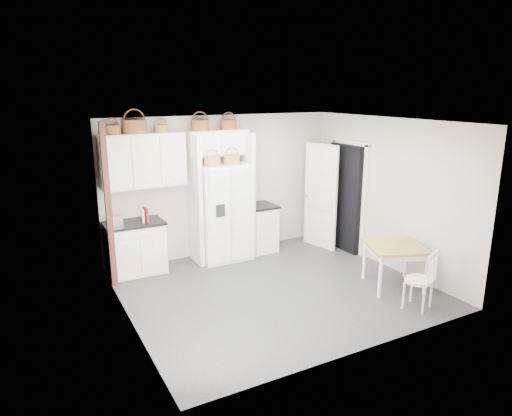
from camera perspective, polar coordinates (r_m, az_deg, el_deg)
floor at (r=7.31m, az=2.42°, el=-10.06°), size 4.50×4.50×0.00m
ceiling at (r=6.65m, az=2.66°, el=10.74°), size 4.50×4.50×0.00m
wall_back at (r=8.60m, az=-4.27°, el=2.84°), size 4.50×0.00×4.50m
wall_left at (r=6.08m, az=-16.07°, el=-2.70°), size 0.00×4.00×4.00m
wall_right at (r=8.21m, az=16.17°, el=1.74°), size 0.00×4.00×4.00m
refrigerator at (r=8.33m, az=-4.21°, el=-0.49°), size 0.91×0.73×1.76m
base_cab_left at (r=8.02m, az=-14.81°, el=-4.93°), size 0.93×0.59×0.86m
base_cab_right at (r=8.84m, az=0.56°, el=-2.58°), size 0.50×0.59×0.87m
dining_table at (r=7.57m, az=16.86°, el=-6.95°), size 1.09×1.09×0.69m
windsor_chair at (r=6.93m, az=19.67°, el=-8.50°), size 0.53×0.51×0.85m
counter_left at (r=7.89m, az=-15.03°, el=-1.85°), size 0.97×0.63×0.04m
counter_right at (r=8.72m, az=0.57°, el=0.28°), size 0.53×0.63×0.04m
toaster at (r=7.78m, az=-17.23°, el=-1.49°), size 0.23×0.14×0.16m
cookbook_red at (r=7.82m, az=-13.62°, el=-0.81°), size 0.06×0.17×0.25m
cookbook_cream at (r=7.81m, az=-13.93°, el=-0.95°), size 0.06×0.15×0.22m
basket_upper_a at (r=7.70m, az=-17.51°, el=9.30°), size 0.26×0.26×0.15m
basket_upper_b at (r=7.77m, az=-14.92°, el=9.81°), size 0.38×0.38×0.23m
basket_upper_c at (r=7.88m, az=-11.76°, el=9.70°), size 0.22×0.22×0.13m
basket_bridge_a at (r=8.11m, az=-7.01°, el=10.22°), size 0.33×0.33×0.18m
basket_bridge_b at (r=8.32m, az=-3.46°, el=10.37°), size 0.30×0.30×0.17m
basket_fridge_a at (r=7.96m, az=-5.49°, el=5.82°), size 0.29×0.29×0.15m
basket_fridge_b at (r=8.11m, az=-3.06°, el=6.05°), size 0.30×0.30×0.16m
upper_cabinet at (r=7.85m, az=-13.94°, el=5.78°), size 1.40×0.34×0.90m
bridge_cabinet at (r=8.26m, az=-4.86°, el=8.14°), size 1.12×0.34×0.45m
fridge_panel_left at (r=8.12m, az=-7.65°, el=0.96°), size 0.08×0.60×2.30m
fridge_panel_right at (r=8.52m, az=-1.22°, el=1.73°), size 0.08×0.60×2.30m
trim_post at (r=7.37m, az=-17.98°, el=0.16°), size 0.09×0.09×2.60m
doorway_void at (r=8.94m, az=11.20°, el=1.25°), size 0.18×0.85×2.05m
door_slab at (r=8.98m, az=8.07°, el=1.45°), size 0.21×0.79×2.05m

